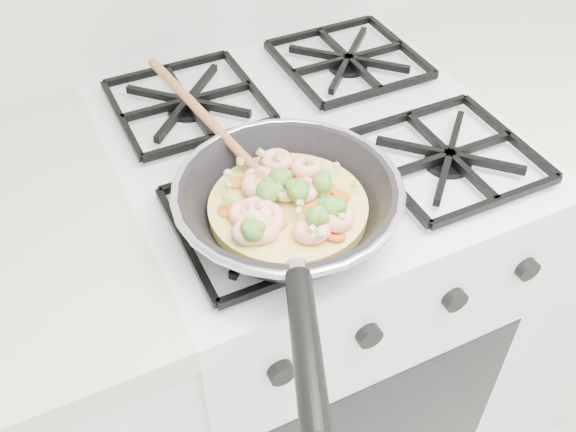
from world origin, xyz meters
name	(u,v)px	position (x,y,z in m)	size (l,w,h in m)	color
stove	(306,310)	(0.00, 1.70, 0.46)	(0.60, 0.60, 0.92)	white
skillet	(287,204)	(-0.13, 1.52, 0.96)	(0.30, 0.63, 0.09)	black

